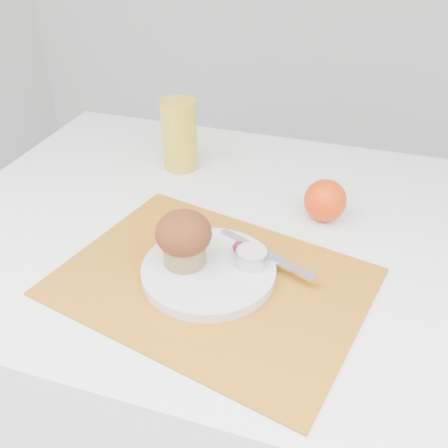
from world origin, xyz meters
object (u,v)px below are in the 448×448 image
(table, at_px, (255,367))
(muffin, at_px, (184,238))
(plate, at_px, (209,271))
(orange, at_px, (325,200))
(juice_glass, at_px, (180,135))

(table, relative_size, muffin, 13.30)
(plate, distance_m, orange, 0.27)
(juice_glass, xyz_separation_m, muffin, (0.14, -0.33, -0.01))
(plate, bearing_deg, table, 71.20)
(orange, bearing_deg, muffin, -130.34)
(juice_glass, distance_m, muffin, 0.36)
(table, relative_size, plate, 5.63)
(table, xyz_separation_m, plate, (-0.05, -0.15, 0.39))
(orange, bearing_deg, table, -142.91)
(orange, distance_m, juice_glass, 0.35)
(plate, xyz_separation_m, muffin, (-0.04, 0.00, 0.06))
(juice_glass, bearing_deg, table, -38.42)
(table, distance_m, orange, 0.43)
(juice_glass, bearing_deg, plate, -61.59)
(muffin, bearing_deg, table, 58.49)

